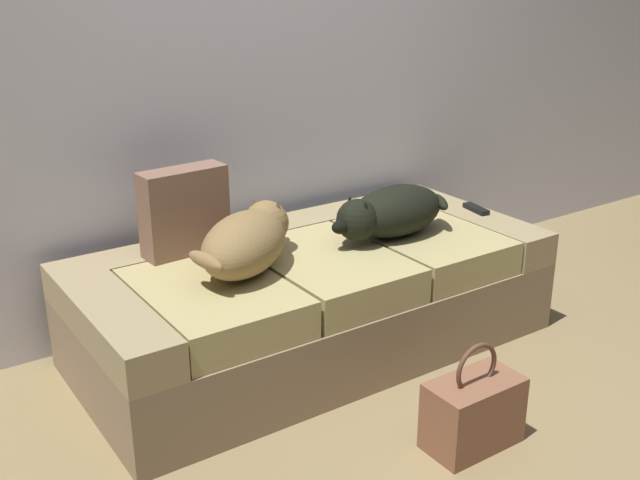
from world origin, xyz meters
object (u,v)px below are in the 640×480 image
object	(u,v)px
dog_dark	(390,212)
throw_pillow	(184,211)
handbag	(473,411)
tv_remote	(476,209)
couch	(313,298)
dog_tan	(248,240)

from	to	relation	value
dog_dark	throw_pillow	bearing A→B (deg)	158.28
dog_dark	handbag	world-z (taller)	dog_dark
tv_remote	throw_pillow	size ratio (longest dim) A/B	0.44
tv_remote	throw_pillow	world-z (taller)	throw_pillow
couch	throw_pillow	bearing A→B (deg)	150.74
dog_dark	throw_pillow	world-z (taller)	throw_pillow
tv_remote	handbag	world-z (taller)	tv_remote
dog_tan	dog_dark	xyz separation A→B (m)	(0.65, -0.03, -0.01)
dog_dark	handbag	size ratio (longest dim) A/B	1.63
handbag	dog_tan	bearing A→B (deg)	113.60
dog_tan	tv_remote	size ratio (longest dim) A/B	3.82
couch	dog_dark	bearing A→B (deg)	-10.83
couch	tv_remote	distance (m)	0.91
tv_remote	couch	bearing A→B (deg)	-172.60
couch	handbag	bearing A→B (deg)	-86.50
throw_pillow	handbag	xyz separation A→B (m)	(0.49, -1.12, -0.48)
throw_pillow	handbag	size ratio (longest dim) A/B	0.90
dog_tan	throw_pillow	xyz separation A→B (m)	(-0.12, 0.28, 0.06)
couch	throw_pillow	size ratio (longest dim) A/B	5.61
tv_remote	throw_pillow	bearing A→B (deg)	177.60
dog_tan	tv_remote	world-z (taller)	dog_tan
dog_dark	dog_tan	bearing A→B (deg)	177.33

